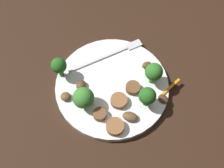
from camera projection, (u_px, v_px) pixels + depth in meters
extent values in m
plane|color=black|center=(112.00, 87.00, 0.53)|extent=(1.40, 1.40, 0.00)
cylinder|color=white|center=(112.00, 86.00, 0.53)|extent=(0.24, 0.24, 0.01)
cube|color=silver|center=(99.00, 59.00, 0.55)|extent=(0.14, 0.04, 0.00)
cube|color=silver|center=(134.00, 45.00, 0.57)|extent=(0.04, 0.03, 0.00)
cylinder|color=#347525|center=(152.00, 78.00, 0.51)|extent=(0.01, 0.01, 0.03)
sphere|color=#2D6B23|center=(154.00, 72.00, 0.49)|extent=(0.04, 0.04, 0.04)
cylinder|color=#296420|center=(146.00, 101.00, 0.49)|extent=(0.01, 0.01, 0.03)
sphere|color=#235B1E|center=(147.00, 96.00, 0.47)|extent=(0.03, 0.03, 0.03)
cylinder|color=#408630|center=(84.00, 102.00, 0.49)|extent=(0.01, 0.01, 0.02)
sphere|color=#387A2D|center=(83.00, 98.00, 0.47)|extent=(0.04, 0.04, 0.04)
cylinder|color=#296420|center=(61.00, 71.00, 0.52)|extent=(0.01, 0.01, 0.03)
sphere|color=#235B1E|center=(59.00, 65.00, 0.50)|extent=(0.03, 0.03, 0.03)
cylinder|color=brown|center=(115.00, 127.00, 0.47)|extent=(0.05, 0.05, 0.01)
cylinder|color=brown|center=(119.00, 101.00, 0.49)|extent=(0.05, 0.05, 0.01)
cylinder|color=brown|center=(100.00, 114.00, 0.48)|extent=(0.04, 0.04, 0.01)
cylinder|color=brown|center=(133.00, 88.00, 0.51)|extent=(0.04, 0.04, 0.01)
ellipsoid|color=#422B19|center=(163.00, 99.00, 0.50)|extent=(0.02, 0.02, 0.01)
ellipsoid|color=#4C331E|center=(81.00, 85.00, 0.51)|extent=(0.03, 0.03, 0.01)
ellipsoid|color=brown|center=(130.00, 117.00, 0.48)|extent=(0.03, 0.04, 0.01)
ellipsoid|color=#4C331E|center=(147.00, 65.00, 0.54)|extent=(0.03, 0.02, 0.01)
ellipsoid|color=brown|center=(66.00, 97.00, 0.50)|extent=(0.03, 0.03, 0.01)
cube|color=orange|center=(171.00, 87.00, 0.51)|extent=(0.05, 0.01, 0.00)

